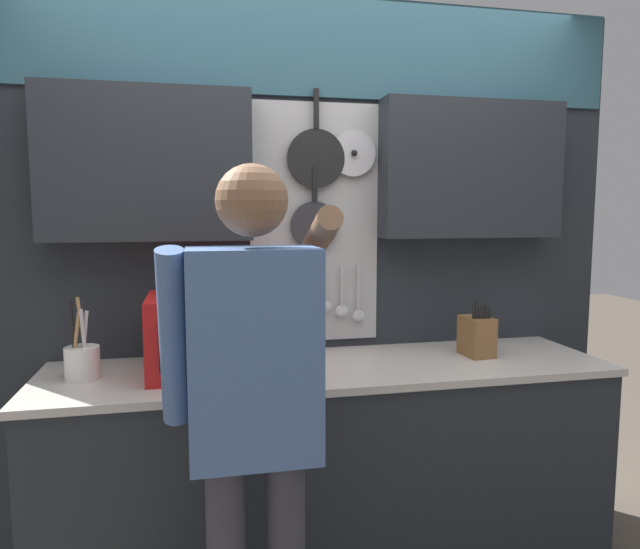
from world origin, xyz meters
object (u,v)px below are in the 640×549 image
utensil_crock (82,360)px  person (254,397)px  knife_block (477,336)px  microwave (209,333)px

utensil_crock → person: size_ratio=0.18×
knife_block → utensil_crock: (-1.63, 0.00, -0.02)m
knife_block → person: 1.21m
knife_block → utensil_crock: bearing=180.0°
microwave → person: (0.12, -0.61, -0.07)m
person → knife_block: bearing=30.5°
utensil_crock → person: bearing=-46.0°
microwave → utensil_crock: bearing=179.9°
knife_block → person: bearing=-149.5°
utensil_crock → microwave: bearing=-0.1°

